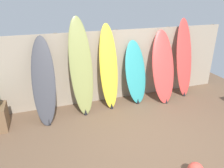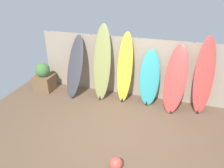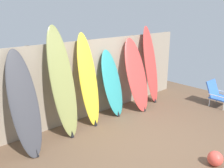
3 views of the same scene
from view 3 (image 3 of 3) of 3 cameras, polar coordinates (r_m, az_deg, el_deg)
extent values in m
plane|color=brown|center=(4.86, 10.42, -13.86)|extent=(7.68, 7.68, 0.00)
cube|color=gray|center=(5.82, -4.91, 1.21)|extent=(6.08, 0.04, 1.80)
cylinder|color=gray|center=(5.14, -17.97, -1.66)|extent=(0.10, 0.10, 1.80)
cylinder|color=gray|center=(5.85, -5.15, 1.29)|extent=(0.10, 0.10, 1.80)
cylinder|color=gray|center=(6.79, 4.55, 3.48)|extent=(0.10, 0.10, 1.80)
cylinder|color=gray|center=(7.88, 11.76, 5.04)|extent=(0.10, 0.10, 1.80)
ellipsoid|color=#38383D|center=(4.56, -19.51, -4.12)|extent=(0.58, 0.81, 1.81)
cone|color=black|center=(4.64, -16.84, -14.81)|extent=(0.08, 0.08, 0.14)
ellipsoid|color=olive|center=(4.92, -11.25, 0.38)|extent=(0.54, 0.61, 2.18)
cone|color=black|center=(5.11, -9.10, -11.17)|extent=(0.08, 0.08, 0.14)
ellipsoid|color=yellow|center=(5.35, -5.46, 0.93)|extent=(0.44, 0.52, 2.00)
cone|color=black|center=(5.52, -3.80, -8.75)|extent=(0.08, 0.08, 0.14)
ellipsoid|color=teal|center=(5.87, 0.05, 0.21)|extent=(0.61, 0.56, 1.56)
cone|color=black|center=(5.97, 1.45, -6.75)|extent=(0.08, 0.08, 0.13)
ellipsoid|color=#D13D38|center=(6.24, 5.58, 2.18)|extent=(0.66, 0.78, 1.78)
cone|color=black|center=(6.31, 7.40, -5.60)|extent=(0.08, 0.08, 0.11)
ellipsoid|color=#D13D38|center=(6.80, 8.81, 4.39)|extent=(0.52, 0.53, 2.04)
cone|color=black|center=(6.94, 9.81, -3.63)|extent=(0.08, 0.08, 0.11)
cylinder|color=silver|center=(6.90, 24.13, -4.64)|extent=(0.02, 0.02, 0.22)
cylinder|color=silver|center=(7.04, 21.37, -3.90)|extent=(0.02, 0.02, 0.22)
cylinder|color=silver|center=(7.39, 22.80, -3.09)|extent=(0.02, 0.02, 0.22)
cube|color=blue|center=(7.10, 23.56, -2.89)|extent=(0.48, 0.44, 0.03)
cube|color=blue|center=(7.13, 22.01, -0.94)|extent=(0.46, 0.20, 0.43)
cylinder|color=silver|center=(6.86, 22.82, -2.55)|extent=(0.02, 0.44, 0.02)
sphere|color=#E54C3F|center=(4.55, 22.51, -15.47)|extent=(0.25, 0.25, 0.25)
camera|label=1|loc=(1.68, 68.97, 13.13)|focal=35.00mm
camera|label=2|loc=(4.79, 69.80, 17.37)|focal=35.00mm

